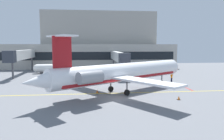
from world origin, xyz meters
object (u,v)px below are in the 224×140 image
(marshaller, at_px, (172,77))
(regional_jet, at_px, (122,73))
(fuel_tank, at_px, (49,68))
(baggage_tug, at_px, (65,81))
(pushback_tractor, at_px, (146,69))

(marshaller, bearing_deg, regional_jet, -142.73)
(marshaller, bearing_deg, fuel_tank, 147.23)
(baggage_tug, height_order, marshaller, marshaller)
(baggage_tug, relative_size, fuel_tank, 0.42)
(pushback_tractor, height_order, marshaller, pushback_tractor)
(pushback_tractor, xyz_separation_m, marshaller, (1.24, -15.73, -0.06))
(baggage_tug, distance_m, pushback_tractor, 26.16)
(pushback_tractor, height_order, fuel_tank, fuel_tank)
(regional_jet, xyz_separation_m, baggage_tug, (-9.83, 8.35, -2.44))
(regional_jet, bearing_deg, marshaller, 37.27)
(baggage_tug, height_order, pushback_tractor, pushback_tractor)
(baggage_tug, relative_size, marshaller, 1.74)
(regional_jet, xyz_separation_m, marshaller, (11.82, 8.99, -2.27))
(marshaller, bearing_deg, baggage_tug, -178.31)
(regional_jet, xyz_separation_m, pushback_tractor, (10.58, 24.72, -2.21))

